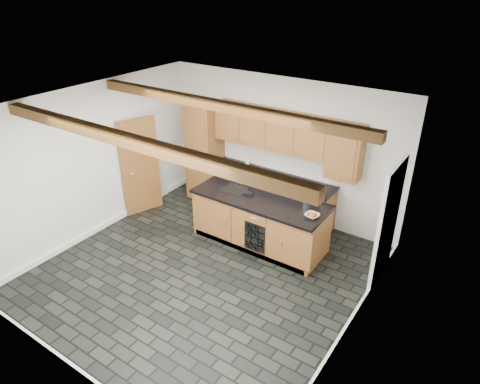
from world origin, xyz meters
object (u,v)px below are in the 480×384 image
object	(u,v)px
fruit_bowl	(312,216)
paper_towel	(307,195)
island	(260,221)
kitchen_scale	(249,194)

from	to	relation	value
fruit_bowl	paper_towel	distance (m)	0.54
fruit_bowl	island	bearing A→B (deg)	175.24
island	paper_towel	size ratio (longest dim) A/B	10.32
kitchen_scale	fruit_bowl	size ratio (longest dim) A/B	0.76
kitchen_scale	paper_towel	distance (m)	1.03
kitchen_scale	fruit_bowl	xyz separation A→B (m)	(1.27, -0.07, 0.00)
island	fruit_bowl	bearing A→B (deg)	-4.76
paper_towel	kitchen_scale	bearing A→B (deg)	-159.10
kitchen_scale	paper_towel	world-z (taller)	paper_towel
kitchen_scale	island	bearing A→B (deg)	0.84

